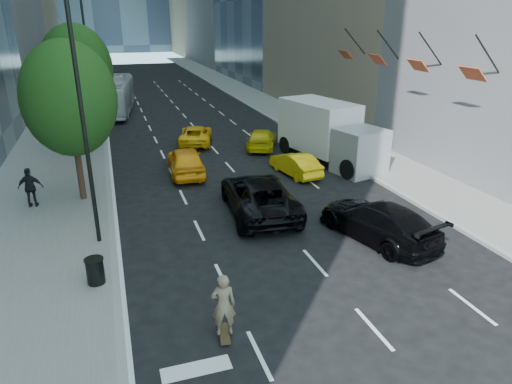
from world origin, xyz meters
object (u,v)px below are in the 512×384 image
object	(u,v)px
black_sedan_lincoln	(259,195)
city_bus	(115,95)
black_sedan_mercedes	(378,221)
trash_can	(95,271)
skateboarder	(223,309)
box_truck	(329,132)

from	to	relation	value
black_sedan_lincoln	city_bus	bearing A→B (deg)	-73.77
black_sedan_mercedes	trash_can	size ratio (longest dim) A/B	6.29
skateboarder	black_sedan_mercedes	bearing A→B (deg)	-143.46
skateboarder	city_bus	xyz separation A→B (m)	(-1.60, 34.56, 0.65)
city_bus	box_truck	bearing A→B (deg)	-51.84
skateboarder	black_sedan_lincoln	bearing A→B (deg)	-106.67
skateboarder	box_truck	size ratio (longest dim) A/B	0.24
city_bus	trash_can	size ratio (longest dim) A/B	13.23
black_sedan_lincoln	city_bus	size ratio (longest dim) A/B	0.53
black_sedan_mercedes	box_truck	bearing A→B (deg)	-119.94
skateboarder	black_sedan_mercedes	world-z (taller)	skateboarder
skateboarder	trash_can	size ratio (longest dim) A/B	2.17
skateboarder	city_bus	distance (m)	34.60
black_sedan_mercedes	box_truck	xyz separation A→B (m)	(2.92, 10.33, 1.03)
black_sedan_lincoln	city_bus	xyz separation A→B (m)	(-5.30, 26.56, 0.74)
skateboarder	black_sedan_mercedes	xyz separation A→B (m)	(7.40, 4.00, -0.15)
black_sedan_mercedes	box_truck	world-z (taller)	box_truck
trash_can	skateboarder	bearing A→B (deg)	-48.27
box_truck	skateboarder	bearing A→B (deg)	-139.00
city_bus	black_sedan_lincoln	bearing A→B (deg)	-71.07
box_truck	city_bus	bearing A→B (deg)	107.29
skateboarder	city_bus	size ratio (longest dim) A/B	0.16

